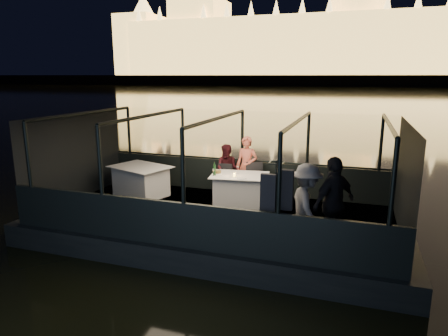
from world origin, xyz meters
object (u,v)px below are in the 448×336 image
(dining_table_central, at_px, (240,189))
(passenger_stripe, at_px, (306,205))
(dining_table_aft, at_px, (141,182))
(person_man_maroon, at_px, (228,168))
(passenger_dark, at_px, (333,205))
(person_woman_coral, at_px, (247,169))
(wine_bottle, at_px, (214,169))
(chair_port_left, at_px, (223,180))
(chair_port_right, at_px, (252,183))
(coat_stand, at_px, (275,208))

(dining_table_central, distance_m, passenger_stripe, 2.96)
(dining_table_central, bearing_deg, dining_table_aft, -176.57)
(person_man_maroon, bearing_deg, dining_table_central, -52.08)
(passenger_stripe, distance_m, passenger_dark, 0.51)
(passenger_stripe, xyz_separation_m, passenger_dark, (0.49, 0.12, 0.00))
(passenger_stripe, bearing_deg, passenger_dark, -100.49)
(person_man_maroon, height_order, passenger_dark, passenger_dark)
(dining_table_central, height_order, person_woman_coral, person_woman_coral)
(passenger_dark, bearing_deg, dining_table_aft, -72.73)
(person_man_maroon, distance_m, wine_bottle, 0.98)
(wine_bottle, bearing_deg, passenger_dark, -30.83)
(chair_port_left, distance_m, passenger_dark, 3.99)
(passenger_stripe, bearing_deg, dining_table_aft, 43.24)
(chair_port_left, height_order, passenger_dark, passenger_dark)
(chair_port_right, relative_size, passenger_stripe, 0.59)
(chair_port_left, bearing_deg, chair_port_right, -1.09)
(chair_port_left, bearing_deg, coat_stand, -56.66)
(passenger_dark, height_order, wine_bottle, passenger_dark)
(passenger_dark, bearing_deg, passenger_stripe, -39.55)
(passenger_stripe, bearing_deg, coat_stand, 111.40)
(chair_port_left, distance_m, chair_port_right, 0.83)
(wine_bottle, bearing_deg, person_man_maroon, 87.81)
(chair_port_left, xyz_separation_m, wine_bottle, (0.01, -0.71, 0.47))
(person_woman_coral, relative_size, wine_bottle, 4.97)
(dining_table_aft, bearing_deg, wine_bottle, -2.05)
(dining_table_central, relative_size, person_woman_coral, 0.88)
(chair_port_left, height_order, wine_bottle, wine_bottle)
(dining_table_aft, height_order, person_man_maroon, person_man_maroon)
(coat_stand, bearing_deg, passenger_dark, 31.92)
(person_woman_coral, height_order, person_man_maroon, person_woman_coral)
(dining_table_central, distance_m, wine_bottle, 0.84)
(dining_table_aft, relative_size, passenger_dark, 0.87)
(dining_table_central, bearing_deg, wine_bottle, -157.76)
(chair_port_left, distance_m, coat_stand, 3.79)
(person_man_maroon, xyz_separation_m, passenger_dark, (3.01, -2.78, 0.10))
(dining_table_aft, xyz_separation_m, coat_stand, (4.24, -2.51, 0.51))
(dining_table_central, height_order, person_man_maroon, person_man_maroon)
(chair_port_right, bearing_deg, coat_stand, -90.16)
(chair_port_left, relative_size, chair_port_right, 0.90)
(coat_stand, relative_size, passenger_dark, 0.99)
(chair_port_right, bearing_deg, wine_bottle, -161.31)
(person_man_maroon, bearing_deg, person_woman_coral, -0.11)
(person_man_maroon, height_order, wine_bottle, person_man_maroon)
(wine_bottle, bearing_deg, dining_table_central, 22.24)
(dining_table_aft, height_order, chair_port_left, chair_port_left)
(coat_stand, relative_size, person_woman_coral, 1.08)
(dining_table_central, xyz_separation_m, person_woman_coral, (-0.01, 0.72, 0.36))
(chair_port_right, xyz_separation_m, coat_stand, (1.23, -3.13, 0.45))
(chair_port_right, distance_m, passenger_dark, 3.38)
(dining_table_central, distance_m, person_woman_coral, 0.81)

